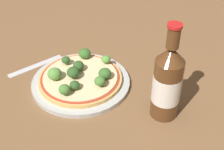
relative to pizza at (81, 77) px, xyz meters
name	(u,v)px	position (x,y,z in m)	size (l,w,h in m)	color
ground_plane	(78,83)	(-0.01, 0.00, -0.02)	(3.00, 3.00, 0.00)	brown
plate	(81,82)	(0.00, 0.00, -0.01)	(0.25, 0.25, 0.01)	#B2B7B2
pizza	(81,77)	(0.00, 0.00, 0.00)	(0.22, 0.22, 0.01)	tan
broccoli_floret_0	(105,73)	(0.06, 0.02, 0.02)	(0.03, 0.03, 0.03)	#6B8E51
broccoli_floret_1	(100,81)	(0.07, -0.01, 0.02)	(0.03, 0.03, 0.03)	#6B8E51
broccoli_floret_2	(55,74)	(-0.05, -0.04, 0.02)	(0.04, 0.04, 0.03)	#6B8E51
broccoli_floret_3	(75,85)	(0.02, -0.05, 0.02)	(0.02, 0.02, 0.02)	#6B8E51
broccoli_floret_4	(66,60)	(-0.06, 0.02, 0.02)	(0.02, 0.02, 0.02)	#6B8E51
broccoli_floret_5	(106,59)	(0.03, 0.08, 0.02)	(0.03, 0.03, 0.02)	#6B8E51
broccoli_floret_6	(78,66)	(-0.02, 0.01, 0.02)	(0.03, 0.03, 0.03)	#6B8E51
broccoli_floret_7	(73,72)	(-0.01, -0.02, 0.03)	(0.03, 0.03, 0.03)	#6B8E51
broccoli_floret_8	(64,90)	(0.01, -0.08, 0.02)	(0.03, 0.03, 0.03)	#6B8E51
broccoli_floret_9	(85,53)	(-0.04, 0.07, 0.02)	(0.03, 0.03, 0.03)	#6B8E51
beer_bottle	(167,83)	(0.23, 0.01, 0.07)	(0.06, 0.06, 0.23)	#563319
fork	(36,65)	(-0.15, 0.00, -0.02)	(0.08, 0.16, 0.00)	silver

